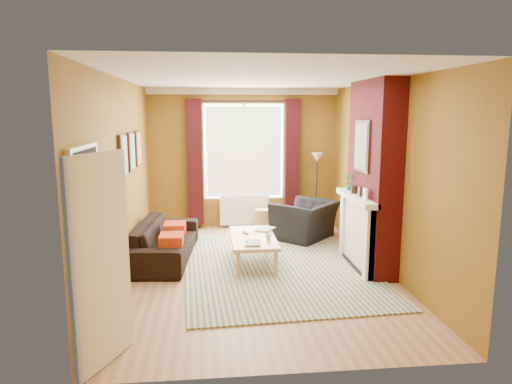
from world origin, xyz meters
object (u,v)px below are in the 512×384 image
armchair (305,220)px  coffee_table (253,239)px  sofa (165,240)px  wicker_stool (263,219)px  floor_lamp (317,169)px

armchair → coffee_table: size_ratio=0.80×
sofa → wicker_stool: 2.45m
wicker_stool → sofa: bearing=-136.4°
armchair → coffee_table: armchair is taller
sofa → floor_lamp: floor_lamp is taller
sofa → armchair: size_ratio=1.93×
wicker_stool → floor_lamp: bearing=-0.9°
armchair → floor_lamp: 1.21m
sofa → coffee_table: bearing=-101.8°
coffee_table → armchair: bearing=50.8°
sofa → floor_lamp: 3.44m
sofa → coffee_table: size_ratio=1.56×
coffee_table → floor_lamp: size_ratio=0.87×
armchair → wicker_stool: bearing=-94.9°
wicker_stool → floor_lamp: (1.09, -0.02, 1.01)m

